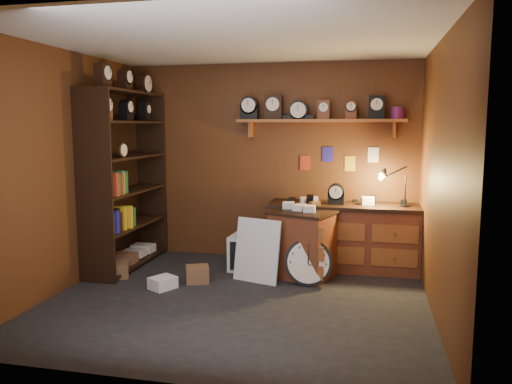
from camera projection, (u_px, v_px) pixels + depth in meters
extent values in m
plane|color=black|center=(237.00, 300.00, 5.36)|extent=(4.00, 4.00, 0.00)
cube|color=#572F14|center=(270.00, 162.00, 6.92)|extent=(4.00, 0.02, 2.70)
cube|color=#572F14|center=(170.00, 200.00, 3.44)|extent=(4.00, 0.02, 2.70)
cube|color=#572F14|center=(65.00, 171.00, 5.61)|extent=(0.02, 3.60, 2.70)
cube|color=#572F14|center=(439.00, 179.00, 4.75)|extent=(0.02, 3.60, 2.70)
cube|color=beige|center=(236.00, 41.00, 5.00)|extent=(4.00, 3.60, 0.02)
cube|color=#9B5221|center=(320.00, 121.00, 6.55)|extent=(2.20, 0.30, 0.04)
cube|color=#9B5221|center=(251.00, 130.00, 6.84)|extent=(0.04, 0.16, 0.20)
cube|color=#9B5221|center=(394.00, 130.00, 6.43)|extent=(0.04, 0.16, 0.20)
cylinder|color=#B21419|center=(397.00, 113.00, 6.32)|extent=(0.16, 0.16, 0.15)
cube|color=#AD2E15|center=(280.00, 163.00, 6.87)|extent=(0.14, 0.01, 0.20)
cube|color=navy|center=(302.00, 154.00, 6.79)|extent=(0.14, 0.01, 0.20)
cube|color=gold|center=(324.00, 163.00, 6.75)|extent=(0.14, 0.01, 0.20)
cube|color=silver|center=(346.00, 155.00, 6.66)|extent=(0.14, 0.01, 0.20)
cube|color=black|center=(111.00, 179.00, 6.58)|extent=(0.03, 1.60, 2.30)
cube|color=black|center=(95.00, 187.00, 5.78)|extent=(0.45, 0.03, 2.30)
cube|color=black|center=(151.00, 174.00, 7.28)|extent=(0.45, 0.03, 2.30)
cube|color=black|center=(129.00, 261.00, 6.68)|extent=(0.43, 1.54, 0.03)
cube|color=black|center=(128.00, 225.00, 6.61)|extent=(0.43, 1.54, 0.03)
cube|color=black|center=(127.00, 191.00, 6.55)|extent=(0.43, 1.54, 0.03)
cube|color=black|center=(125.00, 157.00, 6.49)|extent=(0.43, 1.54, 0.03)
cube|color=black|center=(124.00, 122.00, 6.43)|extent=(0.43, 1.54, 0.03)
cube|color=black|center=(123.00, 92.00, 6.38)|extent=(0.43, 1.54, 0.03)
cube|color=brown|center=(343.00, 238.00, 6.51)|extent=(1.89, 0.60, 0.80)
cube|color=black|center=(344.00, 206.00, 6.45)|extent=(1.95, 0.66, 0.05)
cube|color=#9B5221|center=(342.00, 243.00, 6.21)|extent=(1.81, 0.02, 0.52)
cylinder|color=black|center=(405.00, 206.00, 6.24)|extent=(0.12, 0.12, 0.02)
cylinder|color=black|center=(405.00, 191.00, 6.21)|extent=(0.02, 0.02, 0.38)
cylinder|color=black|center=(396.00, 172.00, 6.18)|extent=(0.27, 0.09, 0.14)
cone|color=black|center=(384.00, 175.00, 6.18)|extent=(0.18, 0.14, 0.18)
cube|color=brown|center=(302.00, 245.00, 6.14)|extent=(0.83, 0.76, 0.79)
cube|color=black|center=(303.00, 212.00, 6.08)|extent=(0.88, 0.81, 0.03)
cube|color=#9B5221|center=(299.00, 251.00, 5.86)|extent=(0.59, 0.22, 0.67)
cylinder|color=black|center=(309.00, 262.00, 5.83)|extent=(0.55, 0.17, 0.56)
cylinder|color=#F3E0C2|center=(308.00, 262.00, 5.79)|extent=(0.49, 0.11, 0.48)
cube|color=black|center=(308.00, 256.00, 5.77)|extent=(0.01, 0.04, 0.18)
cube|color=black|center=(313.00, 265.00, 5.78)|extent=(0.12, 0.01, 0.01)
cube|color=silver|center=(257.00, 281.00, 6.01)|extent=(0.60, 0.32, 0.77)
cube|color=silver|center=(248.00, 252.00, 6.46)|extent=(0.46, 0.46, 0.45)
cube|color=black|center=(244.00, 257.00, 6.24)|extent=(0.37, 0.05, 0.36)
cube|color=brown|center=(117.00, 270.00, 6.13)|extent=(0.36, 0.34, 0.18)
cube|color=white|center=(163.00, 283.00, 5.71)|extent=(0.33, 0.35, 0.14)
cube|color=brown|center=(197.00, 274.00, 5.94)|extent=(0.33, 0.31, 0.20)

